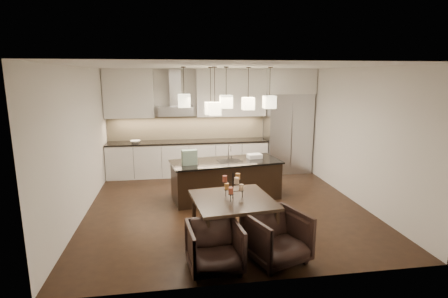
{
  "coord_description": "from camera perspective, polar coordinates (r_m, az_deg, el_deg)",
  "views": [
    {
      "loc": [
        -1.06,
        -6.72,
        2.63
      ],
      "look_at": [
        0.0,
        0.2,
        1.15
      ],
      "focal_mm": 28.0,
      "sensor_mm": 36.0,
      "label": 1
    }
  ],
  "objects": [
    {
      "name": "wall_back",
      "position": [
        9.62,
        -2.32,
        4.59
      ],
      "size": [
        5.5,
        0.02,
        2.8
      ],
      "primitive_type": "cube",
      "color": "silver",
      "rests_on": "ground"
    },
    {
      "name": "candle_a",
      "position": [
        5.54,
        2.83,
        -6.27
      ],
      "size": [
        0.08,
        0.08,
        0.1
      ],
      "primitive_type": "cylinder",
      "rotation": [
        0.0,
        0.0,
        0.12
      ],
      "color": "beige",
      "rests_on": "candelabra"
    },
    {
      "name": "candelabra",
      "position": [
        5.48,
        1.47,
        -5.99
      ],
      "size": [
        0.39,
        0.39,
        0.43
      ],
      "primitive_type": null,
      "rotation": [
        0.0,
        0.0,
        0.12
      ],
      "color": "black",
      "rests_on": "dining_table"
    },
    {
      "name": "ceiling",
      "position": [
        6.8,
        0.26,
        13.45
      ],
      "size": [
        5.5,
        5.5,
        0.02
      ],
      "primitive_type": "cube",
      "color": "white",
      "rests_on": "wall_back"
    },
    {
      "name": "pendant_f",
      "position": [
        7.16,
        -1.52,
        6.59
      ],
      "size": [
        0.24,
        0.24,
        0.26
      ],
      "primitive_type": "cube",
      "color": "beige",
      "rests_on": "ceiling"
    },
    {
      "name": "candle_f",
      "position": [
        5.34,
        2.07,
        -5.2
      ],
      "size": [
        0.08,
        0.08,
        0.1
      ],
      "primitive_type": "cylinder",
      "rotation": [
        0.0,
        0.0,
        0.12
      ],
      "color": "beige",
      "rests_on": "candelabra"
    },
    {
      "name": "pendant_d",
      "position": [
        7.55,
        3.95,
        7.41
      ],
      "size": [
        0.24,
        0.24,
        0.26
      ],
      "primitive_type": "cube",
      "color": "beige",
      "rests_on": "ceiling"
    },
    {
      "name": "pendant_b",
      "position": [
        7.55,
        -2.19,
        6.65
      ],
      "size": [
        0.24,
        0.24,
        0.26
      ],
      "primitive_type": "cube",
      "color": "beige",
      "rests_on": "ceiling"
    },
    {
      "name": "dining_table",
      "position": [
        5.69,
        1.44,
        -11.54
      ],
      "size": [
        1.35,
        1.35,
        0.73
      ],
      "primitive_type": null,
      "rotation": [
        0.0,
        0.0,
        0.12
      ],
      "color": "black",
      "rests_on": "floor"
    },
    {
      "name": "island_top",
      "position": [
        7.5,
        0.29,
        -2.1
      ],
      "size": [
        2.44,
        1.3,
        0.04
      ],
      "primitive_type": "cube",
      "rotation": [
        0.0,
        0.0,
        0.15
      ],
      "color": "black",
      "rests_on": "island_body"
    },
    {
      "name": "upper_cab_left",
      "position": [
        9.36,
        -15.28,
        8.74
      ],
      "size": [
        1.25,
        0.35,
        1.25
      ],
      "primitive_type": "cube",
      "color": "silver",
      "rests_on": "wall_back"
    },
    {
      "name": "candle_d",
      "position": [
        5.56,
        2.28,
        -4.5
      ],
      "size": [
        0.08,
        0.08,
        0.1
      ],
      "primitive_type": "cylinder",
      "rotation": [
        0.0,
        0.0,
        0.12
      ],
      "color": "#C0803B",
      "rests_on": "candelabra"
    },
    {
      "name": "wall_right",
      "position": [
        7.83,
        20.65,
        2.13
      ],
      "size": [
        0.02,
        5.5,
        2.8
      ],
      "primitive_type": "cube",
      "color": "silver",
      "rests_on": "ground"
    },
    {
      "name": "countertop",
      "position": [
        9.32,
        -5.89,
        1.19
      ],
      "size": [
        4.21,
        0.66,
        0.04
      ],
      "primitive_type": "cube",
      "color": "black",
      "rests_on": "lower_cabinets"
    },
    {
      "name": "hood_canopy",
      "position": [
        9.25,
        -7.88,
        6.18
      ],
      "size": [
        0.9,
        0.52,
        0.24
      ],
      "primitive_type": "cube",
      "color": "#B7B7BA",
      "rests_on": "wall_back"
    },
    {
      "name": "armchair_right",
      "position": [
        5.21,
        8.58,
        -14.0
      ],
      "size": [
        1.0,
        1.02,
        0.73
      ],
      "primitive_type": "imported",
      "rotation": [
        0.0,
        0.0,
        0.35
      ],
      "color": "black",
      "rests_on": "floor"
    },
    {
      "name": "island_body",
      "position": [
        7.61,
        0.29,
        -5.13
      ],
      "size": [
        2.36,
        1.22,
        0.79
      ],
      "primitive_type": "cube",
      "rotation": [
        0.0,
        0.0,
        0.15
      ],
      "color": "black",
      "rests_on": "floor"
    },
    {
      "name": "wall_left",
      "position": [
        7.04,
        -22.54,
        0.95
      ],
      "size": [
        0.02,
        5.5,
        2.8
      ],
      "primitive_type": "cube",
      "color": "silver",
      "rests_on": "ground"
    },
    {
      "name": "lower_cabinets",
      "position": [
        9.42,
        -5.83,
        -1.56
      ],
      "size": [
        4.21,
        0.62,
        0.88
      ],
      "primitive_type": "cube",
      "color": "silver",
      "rests_on": "floor"
    },
    {
      "name": "candle_c",
      "position": [
        5.37,
        1.13,
        -6.83
      ],
      "size": [
        0.08,
        0.08,
        0.1
      ],
      "primitive_type": "cylinder",
      "rotation": [
        0.0,
        0.0,
        0.12
      ],
      "color": "#973F2C",
      "rests_on": "candelabra"
    },
    {
      "name": "armchair_left",
      "position": [
        4.95,
        -1.56,
        -15.71
      ],
      "size": [
        0.78,
        0.8,
        0.67
      ],
      "primitive_type": "imported",
      "rotation": [
        0.0,
        0.0,
        0.1
      ],
      "color": "black",
      "rests_on": "floor"
    },
    {
      "name": "candle_e",
      "position": [
        5.43,
        0.14,
        -4.89
      ],
      "size": [
        0.08,
        0.08,
        0.1
      ],
      "primitive_type": "cylinder",
      "rotation": [
        0.0,
        0.0,
        0.12
      ],
      "color": "#973F2C",
      "rests_on": "candelabra"
    },
    {
      "name": "floor",
      "position": [
        7.3,
        0.24,
        -9.27
      ],
      "size": [
        5.5,
        5.5,
        0.02
      ],
      "primitive_type": "cube",
      "color": "black",
      "rests_on": "ground"
    },
    {
      "name": "fridge_panel",
      "position": [
        9.63,
        10.63,
        10.82
      ],
      "size": [
        1.26,
        0.72,
        0.65
      ],
      "primitive_type": "cube",
      "color": "silver",
      "rests_on": "refrigerator"
    },
    {
      "name": "faucet",
      "position": [
        7.57,
        0.74,
        -0.5
      ],
      "size": [
        0.12,
        0.23,
        0.34
      ],
      "primitive_type": null,
      "rotation": [
        0.0,
        0.0,
        0.15
      ],
      "color": "silver",
      "rests_on": "island_top"
    },
    {
      "name": "backsplash",
      "position": [
        9.56,
        -6.02,
        3.49
      ],
      "size": [
        4.21,
        0.02,
        0.63
      ],
      "primitive_type": "cube",
      "color": "#BDB08C",
      "rests_on": "countertop"
    },
    {
      "name": "hood_chimney",
      "position": [
        9.32,
        -8.0,
        9.92
      ],
      "size": [
        0.3,
        0.28,
        0.96
      ],
      "primitive_type": "cube",
      "color": "#B7B7BA",
      "rests_on": "hood_canopy"
    },
    {
      "name": "refrigerator",
      "position": [
        9.76,
        10.31,
        2.58
      ],
      "size": [
        1.2,
        0.72,
        2.15
      ],
      "primitive_type": "cube",
      "color": "#B7B7BA",
      "rests_on": "floor"
    },
    {
      "name": "upper_cab_right",
      "position": [
        9.44,
        1.15,
        9.18
      ],
      "size": [
        1.85,
        0.35,
        1.25
      ],
      "primitive_type": "cube",
      "color": "silver",
      "rests_on": "wall_back"
    },
    {
      "name": "wall_front",
      "position": [
        4.28,
        6.04,
        -4.86
      ],
      "size": [
        5.5,
        0.02,
        2.8
      ],
      "primitive_type": "cube",
      "color": "silver",
      "rests_on": "ground"
    },
    {
      "name": "fruit_bowl",
      "position": [
        9.3,
        -14.27,
        1.18
      ],
      "size": [
        0.28,
        0.28,
        0.06
      ],
      "primitive_type": "imported",
      "rotation": [
        0.0,
        0.0,
        0.09
      ],
      "color": "silver",
      "rests_on": "countertop"
    },
    {
      "name": "candle_b",
      "position": [
        5.58,
        0.45,
        -6.09
      ],
      "size": [
        0.08,
        0.08,
        0.1
      ],
      "primitive_type": "cylinder",
      "rotation": [
        0.0,
        0.0,
        0.12
      ],
      "color": "#C0803B",
      "rests_on": "candelabra"
    },
    {
      "name": "tote_bag",
      "position": [
        7.2,
        -5.67,
        -1.36
      ],
      "size": [
        0.33,
        0.21,
        0.31
      ],
      "primitive_type": "cube",
      "rotation": [
        0.0,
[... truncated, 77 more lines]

